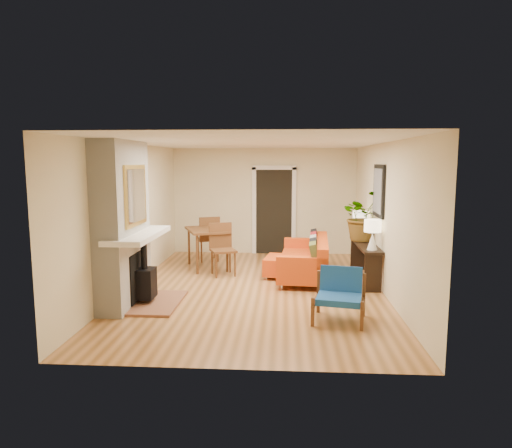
# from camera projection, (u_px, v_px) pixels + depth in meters

# --- Properties ---
(room_shell) EXTENTS (6.50, 6.50, 6.50)m
(room_shell) POSITION_uv_depth(u_px,v_px,m) (289.00, 206.00, 10.64)
(room_shell) COLOR #BD7F48
(room_shell) RESTS_ON ground
(fireplace) EXTENTS (1.09, 1.68, 2.60)m
(fireplace) POSITION_uv_depth(u_px,v_px,m) (125.00, 227.00, 7.21)
(fireplace) COLOR white
(fireplace) RESTS_ON ground
(sofa) EXTENTS (1.07, 2.20, 0.84)m
(sofa) POSITION_uv_depth(u_px,v_px,m) (308.00, 259.00, 9.01)
(sofa) COLOR silver
(sofa) RESTS_ON ground
(ottoman) EXTENTS (0.90, 0.90, 0.40)m
(ottoman) POSITION_uv_depth(u_px,v_px,m) (285.00, 265.00, 9.05)
(ottoman) COLOR silver
(ottoman) RESTS_ON ground
(blue_chair) EXTENTS (0.84, 0.82, 0.75)m
(blue_chair) POSITION_uv_depth(u_px,v_px,m) (340.00, 292.00, 6.60)
(blue_chair) COLOR brown
(blue_chair) RESTS_ON ground
(dining_table) EXTENTS (1.31, 1.96, 1.04)m
(dining_table) POSITION_uv_depth(u_px,v_px,m) (211.00, 236.00, 9.78)
(dining_table) COLOR brown
(dining_table) RESTS_ON ground
(console_table) EXTENTS (0.34, 1.85, 0.72)m
(console_table) POSITION_uv_depth(u_px,v_px,m) (365.00, 251.00, 8.76)
(console_table) COLOR black
(console_table) RESTS_ON ground
(lamp_near) EXTENTS (0.30, 0.30, 0.54)m
(lamp_near) POSITION_uv_depth(u_px,v_px,m) (373.00, 231.00, 8.03)
(lamp_near) COLOR white
(lamp_near) RESTS_ON console_table
(lamp_far) EXTENTS (0.30, 0.30, 0.54)m
(lamp_far) POSITION_uv_depth(u_px,v_px,m) (360.00, 221.00, 9.40)
(lamp_far) COLOR white
(lamp_far) RESTS_ON console_table
(houseplant) EXTENTS (1.12, 1.06, 0.99)m
(houseplant) POSITION_uv_depth(u_px,v_px,m) (363.00, 216.00, 8.94)
(houseplant) COLOR #1E5919
(houseplant) RESTS_ON console_table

